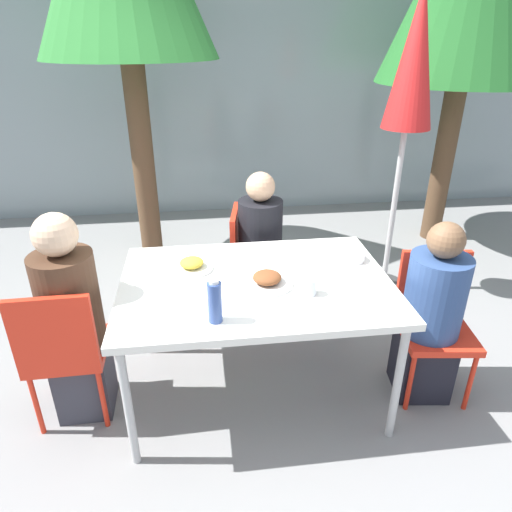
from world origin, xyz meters
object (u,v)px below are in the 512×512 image
at_px(person_left, 74,324).
at_px(chair_right, 434,313).
at_px(bottle, 215,302).
at_px(chair_left, 63,347).
at_px(person_far, 260,254).
at_px(closed_umbrella, 413,73).
at_px(chair_far, 249,257).
at_px(person_right, 430,318).
at_px(drinking_cup, 310,287).
at_px(salad_bowl, 352,256).

height_order(person_left, chair_right, person_left).
bearing_deg(person_left, bottle, -25.48).
relative_size(chair_left, person_left, 0.71).
relative_size(chair_left, bottle, 3.85).
relative_size(chair_right, person_far, 0.74).
bearing_deg(closed_umbrella, chair_far, -167.44).
bearing_deg(person_right, bottle, 18.04).
xyz_separation_m(chair_left, drinking_cup, (1.29, -0.07, 0.31)).
bearing_deg(chair_far, closed_umbrella, 112.01).
xyz_separation_m(person_right, bottle, (-1.22, -0.23, 0.35)).
height_order(chair_left, bottle, bottle).
xyz_separation_m(person_right, salad_bowl, (-0.39, 0.30, 0.26)).
height_order(person_right, chair_far, person_right).
relative_size(person_left, person_right, 1.10).
distance_m(chair_far, salad_bowl, 0.89).
bearing_deg(person_left, closed_umbrella, 25.26).
bearing_deg(chair_right, person_far, -34.32).
bearing_deg(chair_left, person_left, 58.16).
height_order(chair_left, salad_bowl, chair_left).
relative_size(chair_left, person_right, 0.77).
bearing_deg(drinking_cup, salad_bowl, 46.23).
distance_m(closed_umbrella, salad_bowl, 1.45).
bearing_deg(drinking_cup, closed_umbrella, 52.18).
xyz_separation_m(closed_umbrella, salad_bowl, (-0.64, -0.91, -0.94)).
bearing_deg(salad_bowl, chair_left, -170.14).
bearing_deg(drinking_cup, chair_right, 8.88).
bearing_deg(person_left, drinking_cup, -8.23).
relative_size(person_left, chair_right, 1.42).
relative_size(person_left, salad_bowl, 7.82).
xyz_separation_m(chair_left, person_left, (0.05, 0.08, 0.08)).
bearing_deg(chair_left, closed_umbrella, 26.41).
xyz_separation_m(chair_left, person_right, (2.01, -0.02, 0.02)).
height_order(chair_left, closed_umbrella, closed_umbrella).
relative_size(chair_far, person_far, 0.74).
bearing_deg(chair_left, person_right, -1.87).
distance_m(chair_right, drinking_cup, 0.85).
bearing_deg(chair_far, drinking_cup, 20.95).
xyz_separation_m(chair_right, person_far, (-0.92, 0.81, 0.05)).
xyz_separation_m(chair_far, drinking_cup, (0.20, -1.00, 0.31)).
bearing_deg(person_far, person_left, -45.35).
relative_size(bottle, drinking_cup, 2.60).
height_order(chair_far, closed_umbrella, closed_umbrella).
bearing_deg(drinking_cup, person_left, 173.05).
height_order(chair_right, salad_bowl, chair_right).
bearing_deg(person_right, person_far, -38.73).
xyz_separation_m(chair_left, bottle, (0.79, -0.25, 0.37)).
bearing_deg(chair_far, person_right, 53.85).
bearing_deg(salad_bowl, closed_umbrella, 54.79).
bearing_deg(chair_right, chair_left, 8.67).
relative_size(person_left, closed_umbrella, 0.52).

